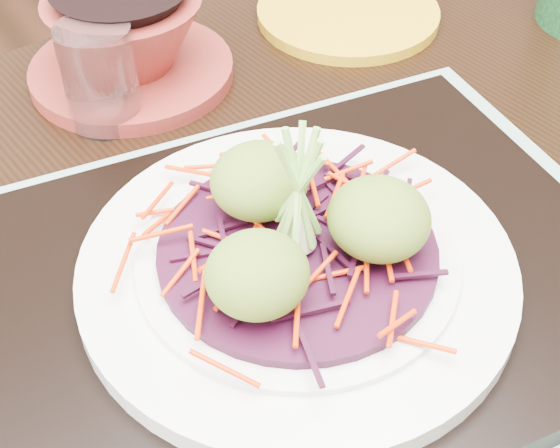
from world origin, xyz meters
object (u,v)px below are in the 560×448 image
terracotta_bowl_set (128,44)px  dining_table (266,369)px  serving_tray (297,286)px  white_plate (297,266)px  yellow_plate (348,13)px  water_glass (100,76)px

terracotta_bowl_set → dining_table: bearing=-96.3°
serving_tray → white_plate: white_plate is taller
white_plate → yellow_plate: bearing=49.0°
dining_table → serving_tray: (0.01, -0.02, 0.11)m
water_glass → terracotta_bowl_set: size_ratio=0.39×
white_plate → terracotta_bowl_set: (0.02, 0.30, 0.00)m
serving_tray → terracotta_bowl_set: 0.30m
dining_table → white_plate: white_plate is taller
serving_tray → yellow_plate: size_ratio=2.33×
dining_table → serving_tray: size_ratio=2.89×
serving_tray → yellow_plate: 0.37m
dining_table → white_plate: size_ratio=4.45×
water_glass → yellow_plate: water_glass is taller
dining_table → terracotta_bowl_set: size_ratio=5.54×
water_glass → yellow_plate: bearing=6.5°
dining_table → terracotta_bowl_set: (0.03, 0.28, 0.13)m
water_glass → yellow_plate: (0.27, 0.03, -0.04)m
dining_table → terracotta_bowl_set: terracotta_bowl_set is taller
yellow_plate → terracotta_bowl_set: bearing=175.8°
white_plate → yellow_plate: 0.37m
terracotta_bowl_set → yellow_plate: (0.22, -0.02, -0.03)m
serving_tray → water_glass: 0.25m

